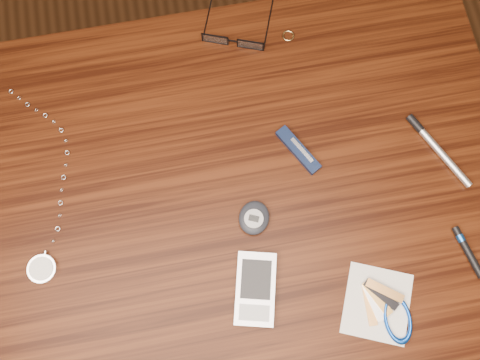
{
  "coord_description": "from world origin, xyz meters",
  "views": [
    {
      "loc": [
        0.01,
        -0.19,
        1.59
      ],
      "look_at": [
        0.05,
        0.03,
        0.76
      ],
      "focal_mm": 40.0,
      "sensor_mm": 36.0,
      "label": 1
    }
  ],
  "objects_px": {
    "desk": "(215,215)",
    "eyeglasses": "(234,39)",
    "pda_phone": "(255,289)",
    "notepad_keys": "(387,310)",
    "pocket_knife": "(298,150)",
    "silver_pen": "(434,145)",
    "pedometer": "(254,218)",
    "pocket_watch": "(43,261)"
  },
  "relations": [
    {
      "from": "silver_pen",
      "to": "pocket_watch",
      "type": "bearing_deg",
      "value": -173.53
    },
    {
      "from": "pedometer",
      "to": "silver_pen",
      "type": "bearing_deg",
      "value": 12.08
    },
    {
      "from": "desk",
      "to": "pda_phone",
      "type": "relative_size",
      "value": 8.22
    },
    {
      "from": "desk",
      "to": "pda_phone",
      "type": "height_order",
      "value": "pda_phone"
    },
    {
      "from": "eyeglasses",
      "to": "silver_pen",
      "type": "bearing_deg",
      "value": -40.46
    },
    {
      "from": "eyeglasses",
      "to": "notepad_keys",
      "type": "bearing_deg",
      "value": -73.06
    },
    {
      "from": "eyeglasses",
      "to": "silver_pen",
      "type": "xyz_separation_m",
      "value": [
        0.29,
        -0.25,
        -0.0
      ]
    },
    {
      "from": "eyeglasses",
      "to": "pda_phone",
      "type": "xyz_separation_m",
      "value": [
        -0.04,
        -0.42,
        -0.0
      ]
    },
    {
      "from": "pocket_knife",
      "to": "silver_pen",
      "type": "distance_m",
      "value": 0.22
    },
    {
      "from": "pocket_watch",
      "to": "silver_pen",
      "type": "relative_size",
      "value": 2.41
    },
    {
      "from": "pedometer",
      "to": "silver_pen",
      "type": "distance_m",
      "value": 0.32
    },
    {
      "from": "eyeglasses",
      "to": "notepad_keys",
      "type": "distance_m",
      "value": 0.51
    },
    {
      "from": "pocket_watch",
      "to": "silver_pen",
      "type": "height_order",
      "value": "same"
    },
    {
      "from": "silver_pen",
      "to": "desk",
      "type": "bearing_deg",
      "value": -175.5
    },
    {
      "from": "pda_phone",
      "to": "notepad_keys",
      "type": "relative_size",
      "value": 0.88
    },
    {
      "from": "desk",
      "to": "notepad_keys",
      "type": "distance_m",
      "value": 0.33
    },
    {
      "from": "desk",
      "to": "eyeglasses",
      "type": "bearing_deg",
      "value": 73.02
    },
    {
      "from": "pedometer",
      "to": "pocket_knife",
      "type": "height_order",
      "value": "pedometer"
    },
    {
      "from": "pedometer",
      "to": "pocket_watch",
      "type": "bearing_deg",
      "value": -178.9
    },
    {
      "from": "eyeglasses",
      "to": "pedometer",
      "type": "relative_size",
      "value": 2.06
    },
    {
      "from": "notepad_keys",
      "to": "pocket_knife",
      "type": "distance_m",
      "value": 0.29
    },
    {
      "from": "eyeglasses",
      "to": "notepad_keys",
      "type": "height_order",
      "value": "eyeglasses"
    },
    {
      "from": "pedometer",
      "to": "silver_pen",
      "type": "xyz_separation_m",
      "value": [
        0.31,
        0.07,
        -0.0
      ]
    },
    {
      "from": "silver_pen",
      "to": "pedometer",
      "type": "bearing_deg",
      "value": -167.92
    },
    {
      "from": "eyeglasses",
      "to": "notepad_keys",
      "type": "xyz_separation_m",
      "value": [
        0.15,
        -0.49,
        -0.01
      ]
    },
    {
      "from": "pocket_knife",
      "to": "pda_phone",
      "type": "bearing_deg",
      "value": -118.25
    },
    {
      "from": "pda_phone",
      "to": "pedometer",
      "type": "distance_m",
      "value": 0.11
    },
    {
      "from": "desk",
      "to": "pda_phone",
      "type": "xyz_separation_m",
      "value": [
        0.04,
        -0.15,
        0.11
      ]
    },
    {
      "from": "notepad_keys",
      "to": "pocket_knife",
      "type": "relative_size",
      "value": 1.54
    },
    {
      "from": "eyeglasses",
      "to": "pda_phone",
      "type": "relative_size",
      "value": 1.18
    },
    {
      "from": "desk",
      "to": "pedometer",
      "type": "height_order",
      "value": "pedometer"
    },
    {
      "from": "silver_pen",
      "to": "pocket_knife",
      "type": "bearing_deg",
      "value": 171.89
    },
    {
      "from": "pedometer",
      "to": "pocket_knife",
      "type": "relative_size",
      "value": 0.77
    },
    {
      "from": "notepad_keys",
      "to": "pocket_watch",
      "type": "bearing_deg",
      "value": 161.57
    },
    {
      "from": "pda_phone",
      "to": "pocket_knife",
      "type": "bearing_deg",
      "value": 61.75
    },
    {
      "from": "eyeglasses",
      "to": "desk",
      "type": "bearing_deg",
      "value": -106.98
    },
    {
      "from": "notepad_keys",
      "to": "silver_pen",
      "type": "relative_size",
      "value": 1.0
    },
    {
      "from": "desk",
      "to": "silver_pen",
      "type": "distance_m",
      "value": 0.39
    },
    {
      "from": "desk",
      "to": "pedometer",
      "type": "xyz_separation_m",
      "value": [
        0.06,
        -0.04,
        0.11
      ]
    },
    {
      "from": "pocket_watch",
      "to": "silver_pen",
      "type": "distance_m",
      "value": 0.65
    },
    {
      "from": "eyeglasses",
      "to": "notepad_keys",
      "type": "relative_size",
      "value": 1.04
    },
    {
      "from": "pda_phone",
      "to": "eyeglasses",
      "type": "bearing_deg",
      "value": 84.32
    }
  ]
}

